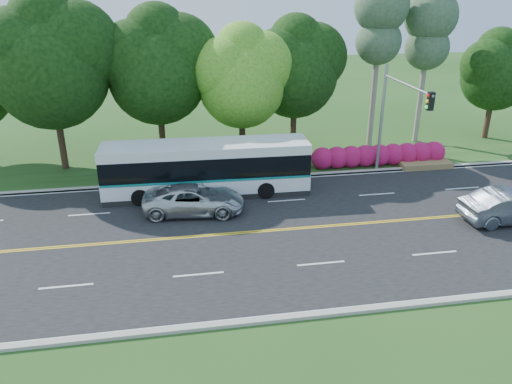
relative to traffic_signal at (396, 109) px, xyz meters
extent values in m
plane|color=#214A18|center=(-6.49, -5.40, -4.67)|extent=(120.00, 120.00, 0.00)
cube|color=black|center=(-6.49, -5.40, -4.66)|extent=(60.00, 14.00, 0.02)
cube|color=#ABA59A|center=(-6.49, 1.75, -4.60)|extent=(60.00, 0.30, 0.15)
cube|color=#ABA59A|center=(-6.49, -12.55, -4.60)|extent=(60.00, 0.30, 0.15)
cube|color=#214A18|center=(-6.49, 3.60, -4.62)|extent=(60.00, 4.00, 0.10)
cube|color=gold|center=(-6.49, -5.48, -4.65)|extent=(57.00, 0.10, 0.00)
cube|color=gold|center=(-6.49, -5.32, -4.65)|extent=(57.00, 0.10, 0.00)
cube|color=silver|center=(-17.99, -8.90, -4.65)|extent=(2.20, 0.12, 0.00)
cube|color=silver|center=(-12.49, -8.90, -4.65)|extent=(2.20, 0.12, 0.00)
cube|color=silver|center=(-6.99, -8.90, -4.65)|extent=(2.20, 0.12, 0.00)
cube|color=silver|center=(-1.49, -8.90, -4.65)|extent=(2.20, 0.12, 0.00)
cube|color=silver|center=(-17.99, -1.90, -4.65)|extent=(2.20, 0.12, 0.00)
cube|color=silver|center=(-12.49, -1.90, -4.65)|extent=(2.20, 0.12, 0.00)
cube|color=silver|center=(-6.99, -1.90, -4.65)|extent=(2.20, 0.12, 0.00)
cube|color=silver|center=(-1.49, -1.90, -4.65)|extent=(2.20, 0.12, 0.00)
cube|color=silver|center=(4.01, -1.90, -4.65)|extent=(2.20, 0.12, 0.00)
cube|color=silver|center=(-6.49, 1.45, -4.65)|extent=(57.00, 0.12, 0.00)
cube|color=silver|center=(-6.49, -12.25, -4.65)|extent=(57.00, 0.12, 0.00)
cylinder|color=#2F1F15|center=(-20.49, 5.60, -2.69)|extent=(0.44, 0.44, 3.96)
sphere|color=black|center=(-20.49, 5.60, 1.81)|extent=(7.20, 7.20, 7.20)
sphere|color=black|center=(-18.87, 5.90, 3.25)|extent=(5.76, 5.76, 5.76)
sphere|color=black|center=(-21.93, 5.40, 3.07)|extent=(5.40, 5.40, 5.40)
sphere|color=black|center=(-20.39, 6.00, 4.51)|extent=(4.68, 4.68, 4.68)
cylinder|color=#2F1F15|center=(-13.99, 6.60, -2.87)|extent=(0.44, 0.44, 3.60)
sphere|color=black|center=(-13.99, 6.60, 1.24)|extent=(6.60, 6.60, 6.60)
sphere|color=black|center=(-12.51, 6.90, 2.56)|extent=(5.28, 5.28, 5.28)
sphere|color=black|center=(-15.31, 6.40, 2.39)|extent=(4.95, 4.95, 4.95)
sphere|color=black|center=(-13.89, 7.00, 3.71)|extent=(4.29, 4.29, 4.29)
cylinder|color=#2F1F15|center=(-8.49, 5.60, -3.05)|extent=(0.44, 0.44, 3.24)
sphere|color=#34821B|center=(-8.49, 5.60, 0.60)|extent=(5.80, 5.80, 5.80)
sphere|color=#34821B|center=(-7.19, 5.90, 1.76)|extent=(4.64, 4.64, 4.64)
sphere|color=#34821B|center=(-9.65, 5.40, 1.61)|extent=(4.35, 4.35, 4.35)
sphere|color=#34821B|center=(-8.39, 6.00, 2.77)|extent=(3.77, 3.77, 3.77)
cylinder|color=#2F1F15|center=(-4.49, 7.10, -2.96)|extent=(0.44, 0.44, 3.42)
sphere|color=black|center=(-4.49, 7.10, 0.85)|extent=(6.00, 6.00, 6.00)
sphere|color=black|center=(-3.14, 7.40, 2.05)|extent=(4.80, 4.80, 4.80)
sphere|color=black|center=(-5.69, 6.90, 1.90)|extent=(4.50, 4.50, 4.50)
sphere|color=black|center=(-4.39, 7.50, 3.10)|extent=(3.90, 3.90, 3.90)
cylinder|color=gray|center=(1.51, 7.10, 0.23)|extent=(0.40, 0.40, 9.80)
sphere|color=#345032|center=(1.51, 7.10, 3.03)|extent=(3.23, 3.23, 3.23)
sphere|color=#345032|center=(1.51, 7.10, 5.41)|extent=(3.80, 3.80, 3.80)
cylinder|color=gray|center=(5.51, 7.60, -0.12)|extent=(0.40, 0.40, 9.10)
sphere|color=#345032|center=(5.51, 7.60, 2.48)|extent=(3.23, 3.23, 3.23)
sphere|color=#345032|center=(5.51, 7.60, 4.69)|extent=(3.80, 3.80, 3.80)
cylinder|color=#2F1F15|center=(11.51, 7.60, -3.14)|extent=(0.44, 0.44, 3.06)
sphere|color=black|center=(11.51, 7.60, 0.21)|extent=(5.20, 5.20, 5.20)
sphere|color=black|center=(12.68, 7.90, 1.25)|extent=(4.16, 4.16, 4.16)
sphere|color=black|center=(10.47, 7.40, 1.12)|extent=(3.90, 3.90, 3.90)
sphere|color=black|center=(11.61, 8.00, 2.16)|extent=(3.38, 3.38, 3.38)
sphere|color=#A90E45|center=(-3.49, 2.80, -3.92)|extent=(1.50, 1.50, 1.50)
sphere|color=#A90E45|center=(-2.49, 2.80, -3.92)|extent=(1.50, 1.50, 1.50)
sphere|color=#A90E45|center=(-1.49, 2.80, -3.92)|extent=(1.50, 1.50, 1.50)
sphere|color=#A90E45|center=(-0.49, 2.80, -3.92)|extent=(1.50, 1.50, 1.50)
sphere|color=#A90E45|center=(0.51, 2.80, -3.92)|extent=(1.50, 1.50, 1.50)
sphere|color=#A90E45|center=(1.51, 2.80, -3.92)|extent=(1.50, 1.50, 1.50)
sphere|color=#A90E45|center=(2.51, 2.80, -3.92)|extent=(1.50, 1.50, 1.50)
sphere|color=#A90E45|center=(3.51, 2.80, -3.92)|extent=(1.50, 1.50, 1.50)
sphere|color=#A90E45|center=(4.51, 2.80, -3.92)|extent=(1.50, 1.50, 1.50)
cube|color=olive|center=(3.51, 2.00, -4.47)|extent=(3.50, 1.40, 0.40)
cylinder|color=#95989D|center=(0.01, 1.90, -1.17)|extent=(0.20, 0.20, 7.00)
cylinder|color=#95989D|center=(0.01, -1.10, 1.63)|extent=(0.14, 6.00, 0.14)
cube|color=black|center=(0.01, -3.90, 1.33)|extent=(0.32, 0.28, 0.95)
sphere|color=red|center=(-0.16, -3.90, 1.63)|extent=(0.18, 0.18, 0.18)
sphere|color=yellow|center=(-0.16, -3.90, 1.33)|extent=(0.18, 0.18, 0.18)
sphere|color=#19D833|center=(-0.16, -3.90, 1.03)|extent=(0.18, 0.18, 0.18)
cube|color=white|center=(-11.43, -0.11, -3.81)|extent=(11.99, 2.84, 0.99)
cube|color=black|center=(-11.43, -0.11, -2.70)|extent=(11.93, 2.88, 1.23)
cube|color=white|center=(-11.43, -0.11, -1.81)|extent=(11.99, 2.84, 0.55)
cube|color=#0D7672|center=(-11.43, -0.11, -3.38)|extent=(11.93, 2.89, 0.14)
cube|color=black|center=(-17.36, 0.05, -2.61)|extent=(0.12, 2.33, 1.69)
cube|color=#19E54C|center=(-17.35, 0.05, -1.65)|extent=(0.09, 1.52, 0.22)
cube|color=black|center=(-11.43, -0.11, -4.48)|extent=(11.98, 2.74, 0.35)
cylinder|color=black|center=(-15.27, -1.20, -4.15)|extent=(1.00, 0.30, 0.99)
cylinder|color=black|center=(-15.21, 1.18, -4.15)|extent=(1.00, 0.30, 0.99)
cylinder|color=black|center=(-8.12, -1.38, -4.15)|extent=(1.00, 0.30, 0.99)
cylinder|color=black|center=(-8.06, 1.00, -4.15)|extent=(1.00, 0.30, 0.99)
imported|color=slate|center=(3.95, -6.42, -3.80)|extent=(5.24, 1.98, 1.71)
imported|color=silver|center=(-12.32, -2.58, -3.89)|extent=(5.69, 3.09, 1.52)
camera|label=1|loc=(-13.08, -27.50, 7.16)|focal=35.00mm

